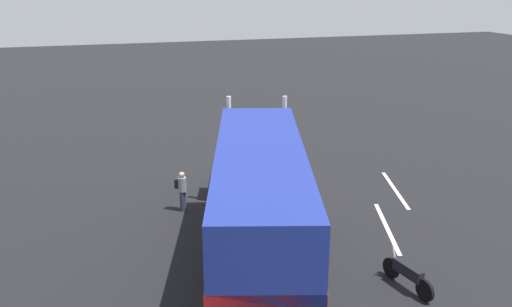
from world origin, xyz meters
The scene contains 6 objects.
ground_plane centered at (0.00, 0.00, 0.00)m, with size 120.00×120.00×0.00m, color black.
lane_stripe_near centered at (-4.21, -3.50, 0.01)m, with size 4.40×0.16×0.01m, color silver.
lane_stripe_mid centered at (-0.89, -5.81, 0.01)m, with size 4.40×0.16×0.01m, color silver.
semi_truck centered at (-4.99, 1.76, 2.52)m, with size 14.28×6.40×4.50m.
person_bystander centered at (-0.35, 3.53, 0.89)m, with size 0.42×0.48×1.63m.
motorcycle centered at (-8.13, -1.91, 0.48)m, with size 2.09×0.49×1.12m.
Camera 1 is at (-20.70, 6.69, 8.94)m, focal length 38.62 mm.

